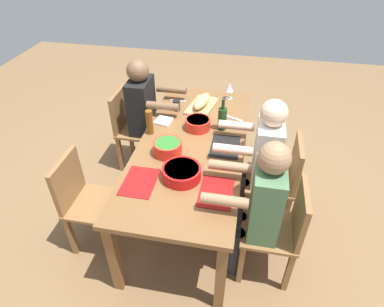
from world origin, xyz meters
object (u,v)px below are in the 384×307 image
(chair_near_center, at_px, (280,178))
(diner_near_left, at_px, (259,203))
(chair_near_left, at_px, (281,227))
(cup_far_right, at_px, (176,105))
(beer_bottle, at_px, (150,122))
(wine_glass, at_px, (230,88))
(bread_loaf, at_px, (202,101))
(dining_table, at_px, (192,151))
(chair_far_right, at_px, (131,125))
(serving_bowl_pasta, at_px, (198,123))
(serving_bowl_greens, at_px, (168,147))
(diner_far_right, at_px, (146,109))
(serving_bowl_fruit, at_px, (182,172))
(wine_bottle, at_px, (222,118))
(cutting_board, at_px, (202,106))
(chair_far_left, at_px, (84,198))
(napkin_stack, at_px, (164,121))
(diner_near_center, at_px, (261,155))

(chair_near_center, height_order, diner_near_left, diner_near_left)
(chair_near_left, bearing_deg, cup_far_right, 43.85)
(beer_bottle, distance_m, wine_glass, 0.97)
(diner_near_left, height_order, beer_bottle, diner_near_left)
(bread_loaf, bearing_deg, beer_bottle, 145.95)
(dining_table, height_order, chair_far_right, chair_far_right)
(serving_bowl_pasta, xyz_separation_m, wine_glass, (0.61, -0.21, 0.06))
(chair_near_left, bearing_deg, wine_glass, 21.34)
(chair_near_left, relative_size, serving_bowl_pasta, 3.84)
(serving_bowl_greens, distance_m, serving_bowl_pasta, 0.44)
(chair_far_right, xyz_separation_m, diner_far_right, (0.00, -0.18, 0.21))
(chair_near_center, distance_m, bread_loaf, 1.04)
(chair_far_right, bearing_deg, serving_bowl_pasta, -112.43)
(wine_glass, bearing_deg, beer_bottle, 141.52)
(wine_glass, distance_m, cup_far_right, 0.58)
(serving_bowl_fruit, height_order, wine_bottle, wine_bottle)
(diner_near_left, height_order, serving_bowl_fruit, diner_near_left)
(dining_table, bearing_deg, chair_far_right, 54.39)
(chair_far_right, bearing_deg, serving_bowl_greens, -140.28)
(diner_near_left, distance_m, cutting_board, 1.30)
(dining_table, height_order, cutting_board, cutting_board)
(diner_far_right, xyz_separation_m, chair_near_center, (-0.54, -1.33, -0.21))
(chair_near_center, height_order, serving_bowl_fruit, chair_near_center)
(chair_far_left, xyz_separation_m, napkin_stack, (0.81, -0.44, 0.27))
(diner_near_left, height_order, wine_glass, diner_near_left)
(serving_bowl_fruit, height_order, napkin_stack, serving_bowl_fruit)
(diner_near_left, relative_size, chair_far_left, 1.41)
(chair_far_right, height_order, wine_bottle, wine_bottle)
(chair_near_left, bearing_deg, serving_bowl_fruit, 82.11)
(diner_near_center, distance_m, serving_bowl_greens, 0.76)
(diner_far_right, distance_m, serving_bowl_fruit, 1.15)
(serving_bowl_fruit, distance_m, wine_glass, 1.29)
(chair_near_left, height_order, wine_glass, wine_glass)
(serving_bowl_fruit, bearing_deg, chair_far_left, 97.70)
(chair_near_left, height_order, beer_bottle, beer_bottle)
(diner_near_center, xyz_separation_m, bread_loaf, (0.61, 0.60, 0.11))
(chair_near_left, distance_m, serving_bowl_pasta, 1.12)
(bread_loaf, bearing_deg, cutting_board, 0.00)
(dining_table, relative_size, chair_near_center, 2.32)
(chair_far_left, relative_size, serving_bowl_greens, 3.76)
(serving_bowl_fruit, height_order, bread_loaf, bread_loaf)
(dining_table, distance_m, wine_bottle, 0.39)
(cup_far_right, relative_size, napkin_stack, 0.72)
(dining_table, bearing_deg, serving_bowl_fruit, -178.81)
(diner_far_right, xyz_separation_m, diner_near_left, (-1.09, -1.15, 0.00))
(diner_far_right, bearing_deg, chair_far_left, 170.40)
(chair_far_left, height_order, serving_bowl_pasta, chair_far_left)
(serving_bowl_greens, distance_m, wine_bottle, 0.58)
(wine_glass, bearing_deg, diner_near_left, -165.58)
(diner_far_right, height_order, beer_bottle, diner_far_right)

